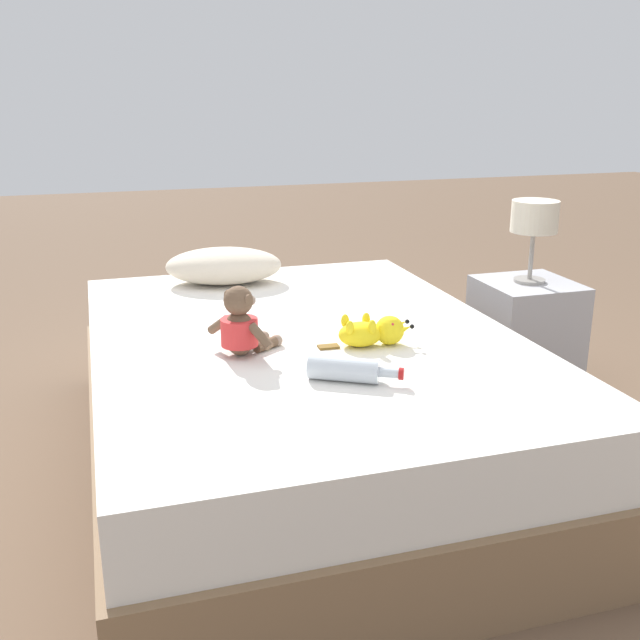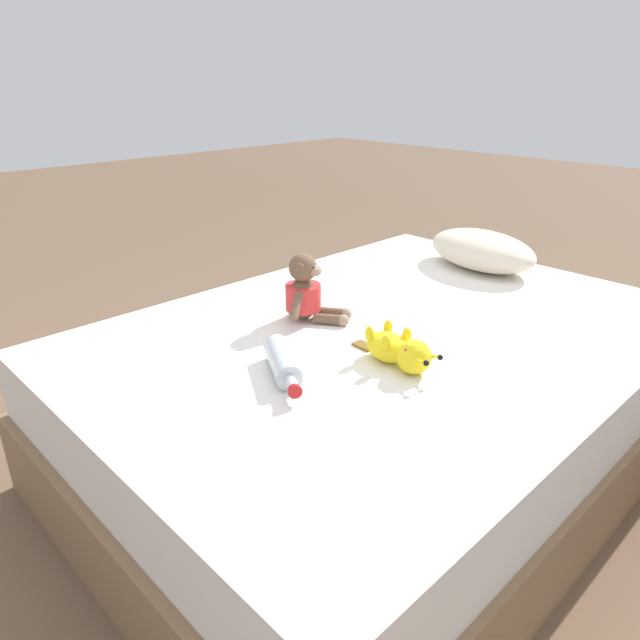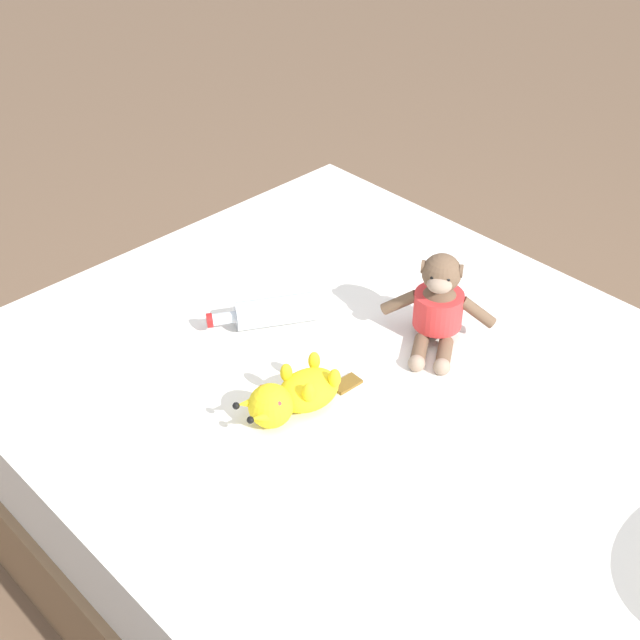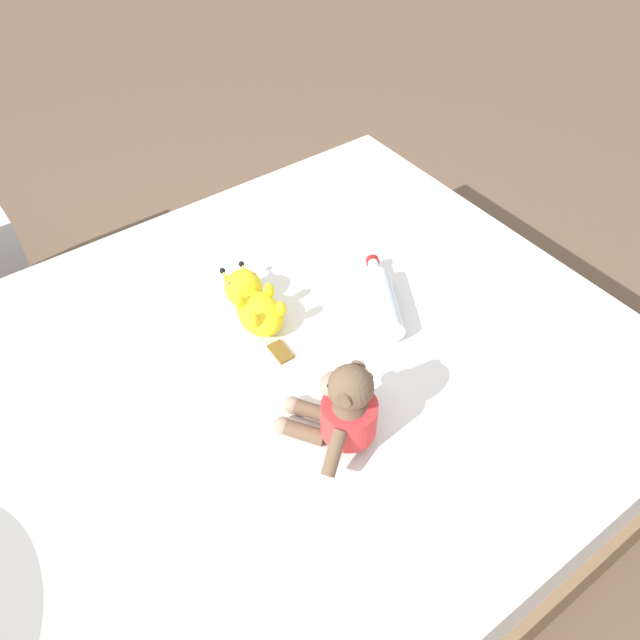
{
  "view_description": "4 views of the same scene",
  "coord_description": "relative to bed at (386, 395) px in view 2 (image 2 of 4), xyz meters",
  "views": [
    {
      "loc": [
        -0.69,
        -2.43,
        1.35
      ],
      "look_at": [
        -0.01,
        -0.23,
        0.63
      ],
      "focal_mm": 41.81,
      "sensor_mm": 36.0,
      "label": 1
    },
    {
      "loc": [
        1.12,
        -1.41,
        1.3
      ],
      "look_at": [
        -0.01,
        -0.32,
        0.63
      ],
      "focal_mm": 32.65,
      "sensor_mm": 36.0,
      "label": 2
    },
    {
      "loc": [
        1.17,
        0.93,
        1.86
      ],
      "look_at": [
        0.0,
        -0.3,
        0.61
      ],
      "focal_mm": 49.9,
      "sensor_mm": 36.0,
      "label": 3
    },
    {
      "loc": [
        -0.86,
        0.36,
        1.71
      ],
      "look_at": [
        0.0,
        -0.27,
        0.6
      ],
      "focal_mm": 35.5,
      "sensor_mm": 36.0,
      "label": 4
    }
  ],
  "objects": [
    {
      "name": "ground_plane",
      "position": [
        0.0,
        0.0,
        -0.25
      ],
      "size": [
        16.0,
        16.0,
        0.0
      ],
      "primitive_type": "plane",
      "color": "brown"
    },
    {
      "name": "bed",
      "position": [
        0.0,
        0.0,
        0.0
      ],
      "size": [
        1.51,
        2.1,
        0.51
      ],
      "color": "#846647",
      "rests_on": "ground_plane"
    },
    {
      "name": "pillow",
      "position": [
        -0.14,
        0.8,
        0.34
      ],
      "size": [
        0.56,
        0.41,
        0.16
      ],
      "color": "beige",
      "rests_on": "bed"
    },
    {
      "name": "plush_monkey",
      "position": [
        -0.25,
        -0.15,
        0.36
      ],
      "size": [
        0.25,
        0.26,
        0.24
      ],
      "color": "brown",
      "rests_on": "bed"
    },
    {
      "name": "plush_yellow_creature",
      "position": [
        0.19,
        -0.19,
        0.31
      ],
      "size": [
        0.33,
        0.13,
        0.1
      ],
      "color": "yellow",
      "rests_on": "bed"
    },
    {
      "name": "glass_bottle",
      "position": [
        -0.0,
        -0.47,
        0.3
      ],
      "size": [
        0.28,
        0.19,
        0.07
      ],
      "color": "silver",
      "rests_on": "bed"
    }
  ]
}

